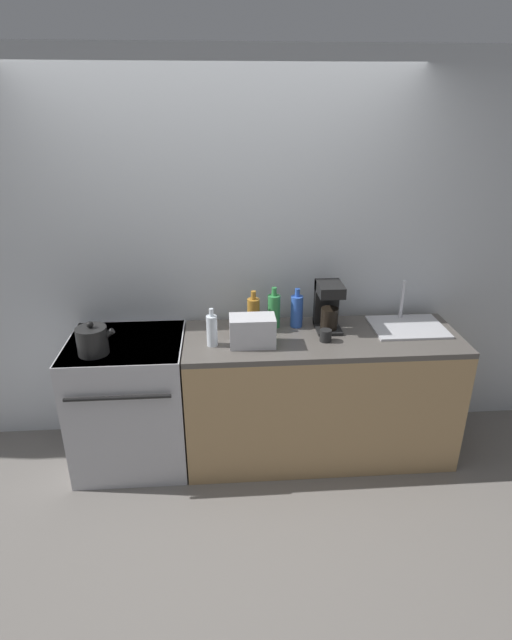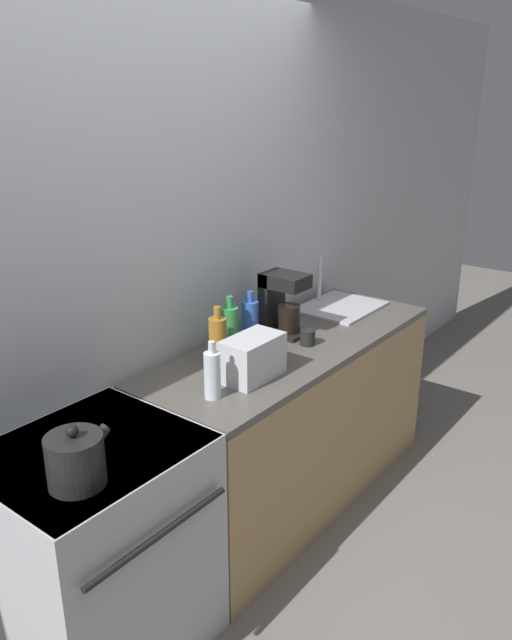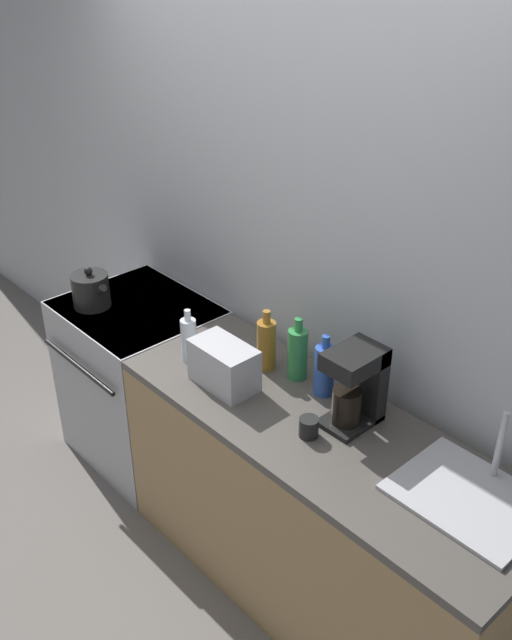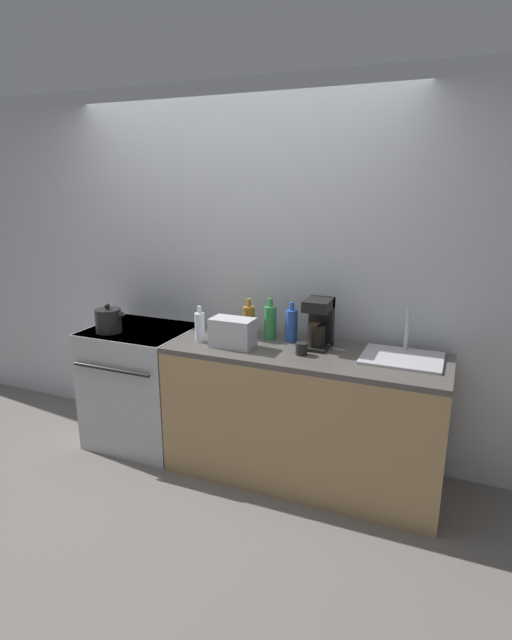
# 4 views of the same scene
# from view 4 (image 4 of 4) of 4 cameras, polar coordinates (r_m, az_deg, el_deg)

# --- Properties ---
(ground_plane) EXTENTS (12.00, 12.00, 0.00)m
(ground_plane) POSITION_cam_4_polar(r_m,az_deg,el_deg) (3.55, -6.72, -17.52)
(ground_plane) COLOR slate
(wall_back) EXTENTS (8.00, 0.05, 2.60)m
(wall_back) POSITION_cam_4_polar(r_m,az_deg,el_deg) (3.66, -1.95, 5.56)
(wall_back) COLOR silver
(wall_back) RESTS_ON ground_plane
(stove) EXTENTS (0.73, 0.68, 0.89)m
(stove) POSITION_cam_4_polar(r_m,az_deg,el_deg) (3.89, -12.79, -7.14)
(stove) COLOR #B7B7BC
(stove) RESTS_ON ground_plane
(counter_block) EXTENTS (1.79, 0.63, 0.89)m
(counter_block) POSITION_cam_4_polar(r_m,az_deg,el_deg) (3.36, 5.40, -10.77)
(counter_block) COLOR tan
(counter_block) RESTS_ON ground_plane
(kettle) EXTENTS (0.23, 0.18, 0.21)m
(kettle) POSITION_cam_4_polar(r_m,az_deg,el_deg) (3.71, -16.50, -0.03)
(kettle) COLOR black
(kettle) RESTS_ON stove
(toaster) EXTENTS (0.28, 0.16, 0.19)m
(toaster) POSITION_cam_4_polar(r_m,az_deg,el_deg) (3.24, -2.69, -1.43)
(toaster) COLOR #BCBCC1
(toaster) RESTS_ON counter_block
(coffee_maker) EXTENTS (0.16, 0.22, 0.32)m
(coffee_maker) POSITION_cam_4_polar(r_m,az_deg,el_deg) (3.24, 7.21, -0.13)
(coffee_maker) COLOR black
(coffee_maker) RESTS_ON counter_block
(sink_tray) EXTENTS (0.48, 0.38, 0.28)m
(sink_tray) POSITION_cam_4_polar(r_m,az_deg,el_deg) (3.16, 16.37, -4.02)
(sink_tray) COLOR #B7B7BC
(sink_tray) RESTS_ON counter_block
(bottle_blue) EXTENTS (0.08, 0.08, 0.27)m
(bottle_blue) POSITION_cam_4_polar(r_m,az_deg,el_deg) (3.35, 4.07, -0.56)
(bottle_blue) COLOR #2D56B7
(bottle_blue) RESTS_ON counter_block
(bottle_clear) EXTENTS (0.07, 0.07, 0.24)m
(bottle_clear) POSITION_cam_4_polar(r_m,az_deg,el_deg) (3.36, -6.44, -0.77)
(bottle_clear) COLOR silver
(bottle_clear) RESTS_ON counter_block
(bottle_amber) EXTENTS (0.08, 0.08, 0.28)m
(bottle_amber) POSITION_cam_4_polar(r_m,az_deg,el_deg) (3.41, -0.82, -0.18)
(bottle_amber) COLOR #9E6B23
(bottle_amber) RESTS_ON counter_block
(bottle_green) EXTENTS (0.08, 0.08, 0.28)m
(bottle_green) POSITION_cam_4_polar(r_m,az_deg,el_deg) (3.40, 1.65, -0.20)
(bottle_green) COLOR #338C47
(bottle_green) RESTS_ON counter_block
(cup_black) EXTENTS (0.07, 0.07, 0.08)m
(cup_black) POSITION_cam_4_polar(r_m,az_deg,el_deg) (3.11, 5.22, -3.29)
(cup_black) COLOR black
(cup_black) RESTS_ON counter_block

